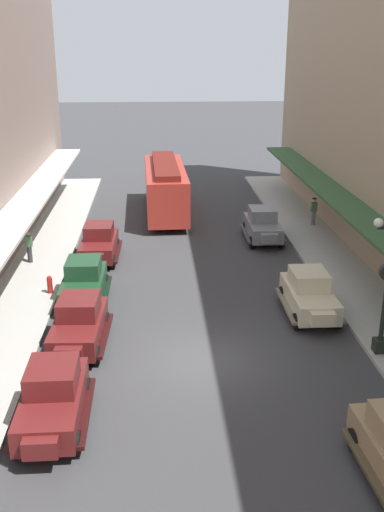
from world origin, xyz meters
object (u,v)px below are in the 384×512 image
Objects in this scene: parked_car_5 at (99,242)px; fire_hydrant at (50,284)px; parked_car_3 at (263,224)px; parked_car_4 at (309,293)px; parked_car_0 at (53,396)px; pedestrian_1 at (314,211)px; pedestrian_2 at (29,246)px; streetcar at (165,186)px; parked_car_2 at (84,281)px; parked_car_6 at (79,322)px.

parked_car_5 is 5.06m from fire_hydrant.
parked_car_4 is (0.18, -9.91, 0.00)m from parked_car_3.
parked_car_0 is 2.55× the size of pedestrian_1.
pedestrian_2 reaches higher than fire_hydrant.
streetcar is (-5.59, 15.75, 0.96)m from parked_car_4.
pedestrian_1 is at bearing -21.26° from streetcar.
parked_car_0 is at bearing -118.61° from parked_car_3.
pedestrian_1 is (3.39, 12.26, 0.07)m from parked_car_4.
streetcar is (3.88, 13.81, 0.96)m from parked_car_2.
parked_car_3 is at bearing 33.94° from fire_hydrant.
streetcar is at bearing 66.58° from parked_car_5.
pedestrian_2 is at bearing 152.40° from parked_car_4.
parked_car_5 is (0.16, 14.32, 0.00)m from parked_car_0.
pedestrian_1 is at bearing 19.20° from pedestrian_2.
parked_car_2 is (-0.06, 8.97, 0.00)m from parked_car_0.
fire_hydrant is 17.40m from pedestrian_1.
fire_hydrant is 4.41m from pedestrian_2.
parked_car_3 and parked_car_5 have the same top height.
parked_car_5 is 5.24× the size of fire_hydrant.
parked_car_5 is 3.52m from pedestrian_2.
streetcar is at bearing 109.54° from parked_car_4.
pedestrian_1 is at bearing 33.34° from parked_car_3.
parked_car_0 is at bearing -99.52° from streetcar.
parked_car_2 is 5.35m from parked_car_5.
fire_hydrant is (-1.65, 9.61, -0.38)m from parked_car_0.
parked_car_2 and parked_car_6 have the same top height.
streetcar is at bearing 74.30° from parked_car_2.
parked_car_2 is 5.21× the size of fire_hydrant.
streetcar reaches higher than parked_car_5.
parked_car_2 is at bearing -92.34° from parked_car_5.
parked_car_4 is at bearing -70.46° from streetcar.
pedestrian_2 is (-3.50, 8.79, 0.05)m from parked_car_6.
fire_hydrant is 0.50× the size of pedestrian_2.
parked_car_6 is (0.26, -4.09, 0.00)m from parked_car_2.
pedestrian_2 is at bearing 111.70° from parked_car_6.
parked_car_2 is 2.56× the size of pedestrian_1.
pedestrian_2 is (-3.24, 4.70, 0.05)m from parked_car_2.
parked_car_2 is 12.24m from parked_car_3.
parked_car_4 is 2.56× the size of pedestrian_1.
parked_car_2 is 16.49m from pedestrian_1.
pedestrian_2 is at bearing 124.57° from parked_car_2.
parked_car_0 is at bearing -80.26° from fire_hydrant.
streetcar is 5.78× the size of pedestrian_1.
streetcar is 5.88× the size of pedestrian_2.
parked_car_3 is at bearing 61.39° from parked_car_0.
parked_car_5 is 0.44× the size of streetcar.
parked_car_2 and parked_car_5 have the same top height.
parked_car_4 is at bearing -105.47° from pedestrian_1.
parked_car_2 is 0.44× the size of streetcar.
fire_hydrant is (-11.06, 2.58, -0.38)m from parked_car_4.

